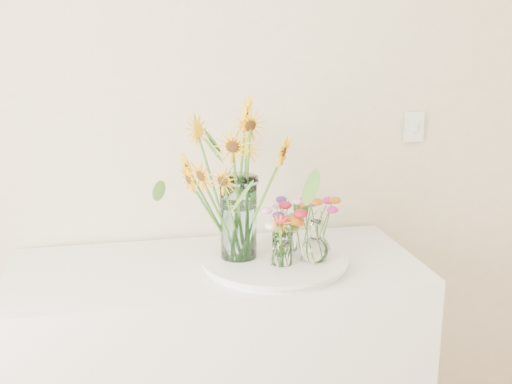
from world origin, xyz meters
TOP-DOWN VIEW (x-y plane):
  - counter at (-0.33, 1.93)m, footprint 1.40×0.60m
  - tray at (-0.14, 1.87)m, footprint 0.47×0.47m
  - mason_jar at (-0.25, 1.91)m, footprint 0.16×0.16m
  - sunflower_bouquet at (-0.25, 1.91)m, footprint 0.85×0.85m
  - small_vase_a at (-0.13, 1.81)m, footprint 0.08×0.08m
  - wildflower_posy_a at (-0.13, 1.81)m, footprint 0.19×0.19m
  - small_vase_b at (-0.01, 1.82)m, footprint 0.10×0.10m
  - wildflower_posy_b at (-0.01, 1.82)m, footprint 0.22×0.22m
  - small_vase_c at (-0.07, 1.95)m, footprint 0.08×0.08m
  - wildflower_posy_c at (-0.07, 1.95)m, footprint 0.19×0.19m

SIDE VIEW (x-z plane):
  - counter at x=-0.33m, z-range 0.00..0.90m
  - tray at x=-0.14m, z-range 0.90..0.92m
  - small_vase_c at x=-0.07m, z-range 0.93..1.04m
  - small_vase_a at x=-0.13m, z-range 0.93..1.04m
  - small_vase_b at x=-0.01m, z-range 0.93..1.07m
  - wildflower_posy_c at x=-0.07m, z-range 0.93..1.13m
  - wildflower_posy_a at x=-0.13m, z-range 0.93..1.13m
  - wildflower_posy_b at x=-0.01m, z-range 0.93..1.16m
  - mason_jar at x=-0.25m, z-range 0.93..1.21m
  - sunflower_bouquet at x=-0.25m, z-range 0.93..1.46m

